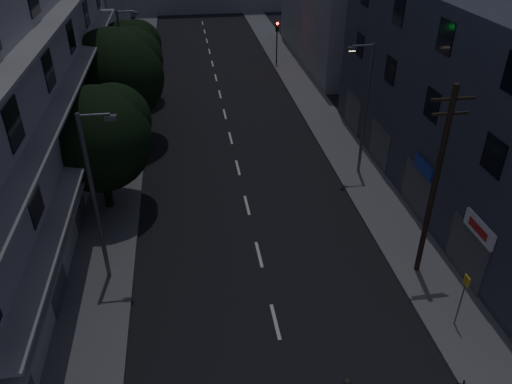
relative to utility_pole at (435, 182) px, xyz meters
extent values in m
plane|color=black|center=(-7.12, 16.34, -4.87)|extent=(160.00, 160.00, 0.00)
cube|color=#565659|center=(-14.62, 16.34, -4.79)|extent=(3.00, 90.00, 0.15)
cube|color=#565659|center=(0.38, 16.34, -4.79)|extent=(3.00, 90.00, 0.15)
cube|color=beige|center=(-7.12, -2.16, -4.86)|extent=(0.15, 2.00, 0.01)
cube|color=beige|center=(-7.12, 2.34, -4.86)|extent=(0.15, 2.00, 0.01)
cube|color=beige|center=(-7.12, 6.84, -4.86)|extent=(0.15, 2.00, 0.01)
cube|color=beige|center=(-7.12, 11.34, -4.86)|extent=(0.15, 2.00, 0.01)
cube|color=beige|center=(-7.12, 15.84, -4.86)|extent=(0.15, 2.00, 0.01)
cube|color=beige|center=(-7.12, 20.34, -4.86)|extent=(0.15, 2.00, 0.01)
cube|color=beige|center=(-7.12, 24.84, -4.86)|extent=(0.15, 2.00, 0.01)
cube|color=beige|center=(-7.12, 29.34, -4.86)|extent=(0.15, 2.00, 0.01)
cube|color=beige|center=(-7.12, 33.84, -4.86)|extent=(0.15, 2.00, 0.01)
cube|color=beige|center=(-7.12, 38.34, -4.86)|extent=(0.15, 2.00, 0.01)
cube|color=beige|center=(-7.12, 42.84, -4.86)|extent=(0.15, 2.00, 0.01)
cube|color=beige|center=(-7.12, 47.34, -4.86)|extent=(0.15, 2.00, 0.01)
cube|color=beige|center=(-7.12, 51.84, -4.86)|extent=(0.15, 2.00, 0.01)
cube|color=#9D9D99|center=(-19.12, 9.34, 2.13)|extent=(6.00, 36.00, 14.00)
cube|color=black|center=(-16.10, 0.34, -2.87)|extent=(0.06, 1.60, 1.60)
cube|color=black|center=(-16.10, 6.34, -2.87)|extent=(0.06, 1.60, 1.60)
cube|color=black|center=(-16.10, 12.34, -2.87)|extent=(0.06, 1.60, 1.60)
cube|color=black|center=(-16.10, 18.34, -2.87)|extent=(0.06, 1.60, 1.60)
cube|color=black|center=(-16.10, 24.34, -2.87)|extent=(0.06, 1.60, 1.60)
cube|color=black|center=(-16.10, 0.34, 0.33)|extent=(0.06, 1.60, 1.60)
cube|color=black|center=(-16.10, 6.34, 0.33)|extent=(0.06, 1.60, 1.60)
cube|color=black|center=(-16.10, 12.34, 0.33)|extent=(0.06, 1.60, 1.60)
cube|color=black|center=(-16.10, 18.34, 0.33)|extent=(0.06, 1.60, 1.60)
cube|color=black|center=(-16.10, 24.34, 0.33)|extent=(0.06, 1.60, 1.60)
cube|color=black|center=(-16.10, 0.34, 3.53)|extent=(0.06, 1.60, 1.60)
cube|color=black|center=(-16.10, 6.34, 3.53)|extent=(0.06, 1.60, 1.60)
cube|color=black|center=(-16.10, 12.34, 3.53)|extent=(0.06, 1.60, 1.60)
cube|color=black|center=(-16.10, 18.34, 3.53)|extent=(0.06, 1.60, 1.60)
cube|color=gray|center=(-15.62, 9.34, -0.87)|extent=(1.00, 32.40, 0.12)
cube|color=gray|center=(-15.62, 9.34, 2.33)|extent=(1.00, 32.40, 0.12)
cube|color=gray|center=(-15.62, 9.34, 5.53)|extent=(1.00, 32.40, 0.12)
cube|color=gray|center=(-15.72, 9.34, -1.77)|extent=(0.80, 32.40, 0.12)
cube|color=#424247|center=(-16.09, 0.34, -3.47)|extent=(0.06, 2.40, 2.40)
cube|color=#424247|center=(-16.09, 6.34, -3.47)|extent=(0.06, 2.40, 2.40)
cube|color=#424247|center=(-16.09, 12.34, -3.47)|extent=(0.06, 2.40, 2.40)
cube|color=#424247|center=(-16.09, 18.34, -3.47)|extent=(0.06, 2.40, 2.40)
cube|color=#424247|center=(-16.09, 24.34, -3.47)|extent=(0.06, 2.40, 2.40)
cube|color=#2C303C|center=(4.88, 5.34, 0.63)|extent=(6.00, 28.00, 11.00)
cube|color=black|center=(1.86, -0.66, 1.43)|extent=(0.06, 1.40, 1.50)
cube|color=black|center=(1.86, 4.84, 1.43)|extent=(0.06, 1.40, 1.50)
cube|color=black|center=(1.86, 10.34, 1.43)|extent=(0.06, 1.40, 1.50)
cube|color=black|center=(1.86, 15.84, 1.43)|extent=(0.06, 1.40, 1.50)
cube|color=black|center=(1.86, 4.84, 4.73)|extent=(0.06, 1.40, 1.50)
cube|color=black|center=(1.86, 10.34, 4.73)|extent=(0.06, 1.40, 1.50)
cube|color=#424247|center=(1.85, -0.66, -3.47)|extent=(0.06, 3.00, 2.60)
cube|color=#424247|center=(1.85, 4.84, -3.47)|extent=(0.06, 3.00, 2.60)
cube|color=#424247|center=(1.85, 10.34, -3.47)|extent=(0.06, 3.00, 2.60)
cube|color=#424247|center=(1.85, 15.84, -3.47)|extent=(0.06, 3.00, 2.60)
cube|color=silver|center=(1.78, -1.16, -1.77)|extent=(0.12, 2.20, 0.80)
cube|color=#B21414|center=(1.70, -1.16, -1.77)|extent=(0.02, 1.40, 0.36)
cube|color=navy|center=(1.78, 4.34, -1.77)|extent=(0.12, 2.00, 0.70)
cylinder|color=black|center=(-14.77, 7.74, -2.85)|extent=(0.44, 0.44, 3.74)
sphere|color=black|center=(-14.77, 7.74, -0.61)|extent=(5.60, 5.60, 5.60)
sphere|color=black|center=(-13.93, 8.44, 0.09)|extent=(3.92, 3.92, 3.92)
sphere|color=black|center=(-15.47, 7.18, -0.19)|extent=(3.64, 3.64, 3.64)
cylinder|color=black|center=(-14.57, 16.20, -2.61)|extent=(0.44, 0.44, 4.21)
sphere|color=black|center=(-14.57, 16.20, -0.08)|extent=(6.35, 6.35, 6.35)
sphere|color=black|center=(-13.61, 17.00, 0.71)|extent=(4.44, 4.44, 4.44)
sphere|color=black|center=(-15.36, 15.57, 0.39)|extent=(4.12, 4.12, 4.12)
cylinder|color=black|center=(-14.34, 24.14, -2.95)|extent=(0.44, 0.44, 3.53)
sphere|color=black|center=(-14.34, 24.14, -0.84)|extent=(5.26, 5.26, 5.26)
sphere|color=black|center=(-13.55, 24.80, -0.18)|extent=(3.69, 3.69, 3.69)
sphere|color=black|center=(-15.00, 23.62, -0.44)|extent=(3.42, 3.42, 3.42)
cylinder|color=black|center=(-0.72, 32.42, -3.12)|extent=(0.12, 0.12, 3.20)
cube|color=black|center=(-0.72, 32.42, -1.07)|extent=(0.28, 0.22, 0.90)
sphere|color=#FF0C05|center=(-0.72, 32.27, -0.74)|extent=(0.22, 0.22, 0.22)
sphere|color=#3F330C|center=(-0.72, 32.27, -1.04)|extent=(0.22, 0.22, 0.22)
sphere|color=black|center=(-0.72, 32.27, -1.34)|extent=(0.22, 0.22, 0.22)
cylinder|color=black|center=(-13.43, 31.15, -3.12)|extent=(0.12, 0.12, 3.20)
cube|color=black|center=(-13.43, 31.15, -1.07)|extent=(0.28, 0.22, 0.90)
sphere|color=black|center=(-13.43, 31.00, -0.74)|extent=(0.22, 0.22, 0.22)
sphere|color=#3F330C|center=(-13.43, 31.00, -1.04)|extent=(0.22, 0.22, 0.22)
sphere|color=#0CFF26|center=(-13.43, 31.00, -1.34)|extent=(0.22, 0.22, 0.22)
cylinder|color=#5A5B61|center=(-14.21, 1.65, -0.72)|extent=(0.18, 0.18, 8.00)
cylinder|color=#5A5B61|center=(-13.61, 1.65, 3.18)|extent=(1.20, 0.10, 0.10)
cube|color=#5A5B61|center=(-13.01, 1.65, 3.03)|extent=(0.45, 0.25, 0.18)
cube|color=#4C4C4C|center=(-13.01, 1.65, 2.93)|extent=(0.35, 0.18, 0.04)
cylinder|color=#5A5E61|center=(0.32, 9.52, -0.72)|extent=(0.18, 0.18, 8.00)
cylinder|color=#5A5E61|center=(-0.28, 9.52, 3.18)|extent=(1.20, 0.10, 0.10)
cube|color=#5A5E61|center=(-0.88, 9.52, 3.03)|extent=(0.45, 0.25, 0.18)
cube|color=#FFD88C|center=(-0.88, 9.52, 2.93)|extent=(0.35, 0.18, 0.04)
cylinder|color=#595C61|center=(-14.41, 20.41, -0.72)|extent=(0.18, 0.18, 8.00)
cylinder|color=#595C61|center=(-13.81, 20.41, 3.18)|extent=(1.20, 0.10, 0.10)
cube|color=#595C61|center=(-13.21, 20.41, 3.03)|extent=(0.45, 0.25, 0.18)
cube|color=#4C4C4C|center=(-13.21, 20.41, 2.93)|extent=(0.35, 0.18, 0.04)
cylinder|color=black|center=(0.00, 0.00, -0.22)|extent=(0.24, 0.24, 9.00)
cube|color=black|center=(0.00, 0.00, 3.68)|extent=(1.80, 0.10, 0.10)
cube|color=black|center=(0.00, 0.00, 3.08)|extent=(1.50, 0.10, 0.10)
cylinder|color=#595B60|center=(0.10, -3.48, -3.47)|extent=(0.06, 0.06, 2.50)
cube|color=yellow|center=(0.10, -3.48, -2.42)|extent=(0.05, 0.35, 0.45)
camera|label=1|loc=(-10.10, -16.75, 10.56)|focal=35.00mm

